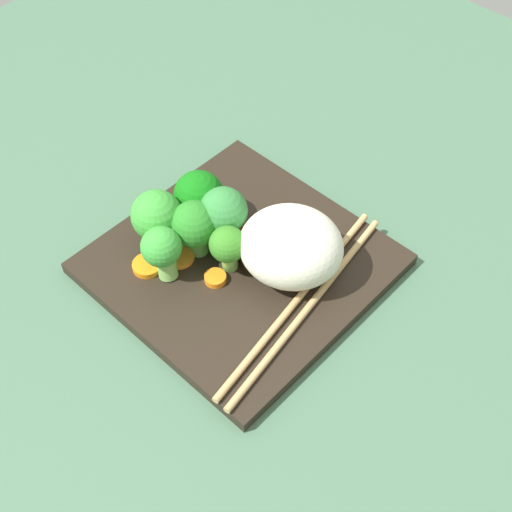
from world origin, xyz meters
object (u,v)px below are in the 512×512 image
rice_mound (291,247)px  broccoli_floret_1 (157,216)px  carrot_slice_0 (179,256)px  chopstick_pair (303,303)px  square_plate (240,264)px

rice_mound → broccoli_floret_1: bearing=117.3°
carrot_slice_0 → chopstick_pair: chopstick_pair is taller
square_plate → chopstick_pair: bearing=-90.2°
broccoli_floret_1 → square_plate: bearing=-62.0°
square_plate → carrot_slice_0: (-3.73, 4.39, 0.89)cm
broccoli_floret_1 → rice_mound: bearing=-62.7°
carrot_slice_0 → chopstick_pair: 12.61cm
square_plate → carrot_slice_0: bearing=130.3°
broccoli_floret_1 → chopstick_pair: (3.64, -14.56, -3.45)cm
carrot_slice_0 → square_plate: bearing=-49.7°
rice_mound → carrot_slice_0: rice_mound is taller
rice_mound → chopstick_pair: (-2.13, -3.39, -3.17)cm
square_plate → carrot_slice_0: carrot_slice_0 is taller
carrot_slice_0 → chopstick_pair: size_ratio=0.12×
broccoli_floret_1 → chopstick_pair: size_ratio=0.26×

